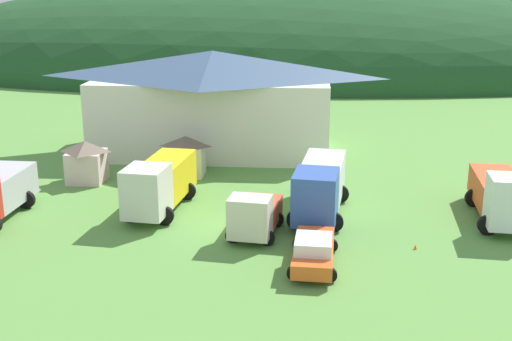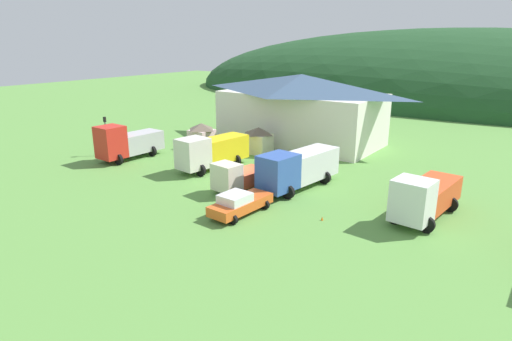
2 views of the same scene
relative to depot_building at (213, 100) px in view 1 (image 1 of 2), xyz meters
The scene contains 11 objects.
ground_plane 17.65m from the depot_building, 77.21° to the right, with size 200.00×200.00×0.00m, color #5B9342.
forested_hill_backdrop 55.20m from the depot_building, 86.04° to the left, with size 127.66×60.00×28.42m, color #1E4723.
depot_building is the anchor object (origin of this frame).
play_shed_cream 7.71m from the depot_building, 97.76° to the right, with size 2.68×2.34×2.88m.
play_shed_pink 12.13m from the depot_building, 129.49° to the right, with size 2.56×2.55×2.90m.
flatbed_truck_yellow 14.85m from the depot_building, 94.86° to the right, with size 3.57×7.81×3.33m.
light_truck_cream 18.98m from the depot_building, 75.44° to the right, with size 3.02×5.00×2.56m.
box_truck_blue 16.99m from the depot_building, 60.50° to the right, with size 3.75×8.61×3.35m.
heavy_rig_white 24.00m from the depot_building, 38.77° to the right, with size 3.58×7.86×3.34m.
service_pickup_orange 23.46m from the depot_building, 70.17° to the right, with size 2.52×5.24×1.66m.
traffic_cone_near_pickup 23.78m from the depot_building, 55.82° to the right, with size 0.36×0.36×0.53m, color orange.
Camera 1 is at (3.47, -34.14, 13.31)m, focal length 45.49 mm.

